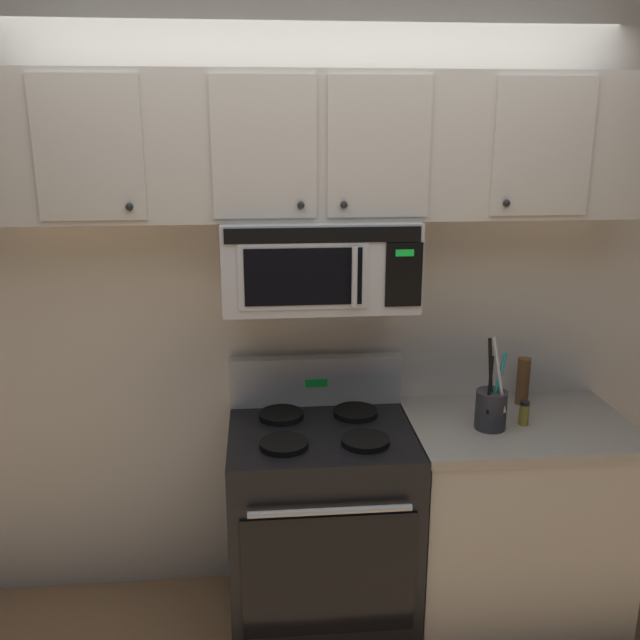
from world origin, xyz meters
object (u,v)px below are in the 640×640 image
(spice_jar, at_px, (524,413))
(stove_range, at_px, (321,522))
(over_range_microwave, at_px, (319,262))
(pepper_mill, at_px, (523,381))
(salt_shaker, at_px, (496,403))
(utensil_crock_charcoal, at_px, (491,407))

(spice_jar, bearing_deg, stove_range, 178.40)
(over_range_microwave, bearing_deg, spice_jar, -9.41)
(over_range_microwave, relative_size, pepper_mill, 3.56)
(over_range_microwave, bearing_deg, salt_shaker, -2.19)
(salt_shaker, xyz_separation_m, spice_jar, (0.08, -0.11, -0.00))
(stove_range, height_order, pepper_mill, stove_range)
(over_range_microwave, height_order, salt_shaker, over_range_microwave)
(utensil_crock_charcoal, bearing_deg, over_range_microwave, 166.87)
(over_range_microwave, distance_m, pepper_mill, 1.08)
(stove_range, bearing_deg, over_range_microwave, 90.14)
(utensil_crock_charcoal, bearing_deg, spice_jar, 8.21)
(pepper_mill, distance_m, spice_jar, 0.24)
(stove_range, relative_size, spice_jar, 10.74)
(stove_range, xyz_separation_m, spice_jar, (0.84, -0.02, 0.48))
(salt_shaker, bearing_deg, spice_jar, -54.19)
(utensil_crock_charcoal, height_order, pepper_mill, utensil_crock_charcoal)
(stove_range, xyz_separation_m, over_range_microwave, (-0.00, 0.12, 1.11))
(stove_range, relative_size, pepper_mill, 5.25)
(utensil_crock_charcoal, height_order, spice_jar, utensil_crock_charcoal)
(stove_range, distance_m, over_range_microwave, 1.11)
(pepper_mill, relative_size, spice_jar, 2.05)
(utensil_crock_charcoal, bearing_deg, pepper_mill, 46.95)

